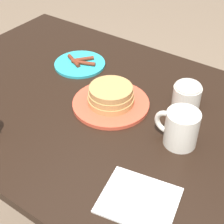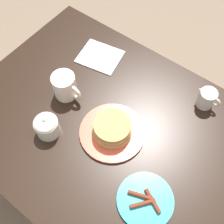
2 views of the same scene
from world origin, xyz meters
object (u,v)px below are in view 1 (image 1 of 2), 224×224
at_px(pancake_plate, 111,98).
at_px(napkin, 139,200).
at_px(coffee_mug, 180,128).
at_px(sugar_bowl, 187,93).
at_px(side_plate_bacon, 80,64).

distance_m(pancake_plate, napkin, 0.37).
bearing_deg(coffee_mug, sugar_bowl, -70.96).
xyz_separation_m(side_plate_bacon, napkin, (-0.49, 0.39, -0.00)).
bearing_deg(side_plate_bacon, pancake_plate, 150.52).
relative_size(pancake_plate, napkin, 1.21).
relative_size(pancake_plate, sugar_bowl, 2.53).
height_order(pancake_plate, side_plate_bacon, pancake_plate).
height_order(coffee_mug, sugar_bowl, coffee_mug).
bearing_deg(pancake_plate, coffee_mug, 173.03).
bearing_deg(napkin, coffee_mug, -86.57).
xyz_separation_m(pancake_plate, side_plate_bacon, (0.23, -0.13, -0.02)).
height_order(side_plate_bacon, napkin, side_plate_bacon).
height_order(pancake_plate, napkin, pancake_plate).
bearing_deg(napkin, pancake_plate, -44.77).
distance_m(pancake_plate, side_plate_bacon, 0.27).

